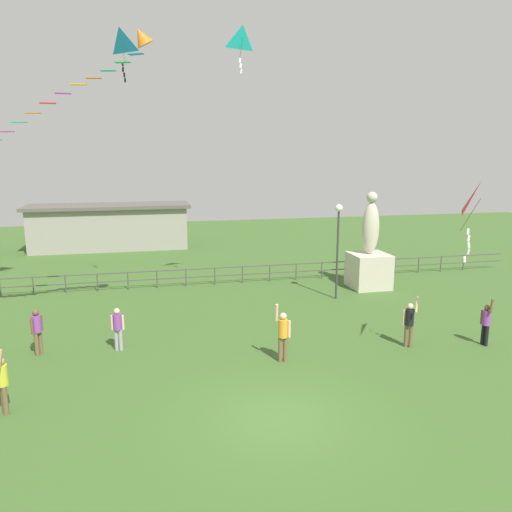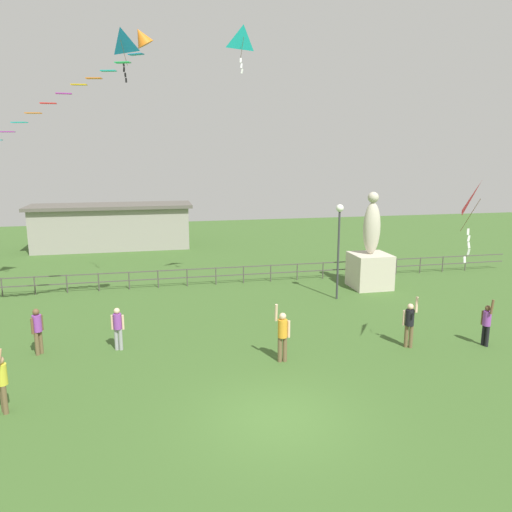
{
  "view_description": "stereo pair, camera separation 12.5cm",
  "coord_description": "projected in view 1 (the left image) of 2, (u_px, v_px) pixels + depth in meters",
  "views": [
    {
      "loc": [
        -3.2,
        -11.4,
        6.89
      ],
      "look_at": [
        0.71,
        5.94,
        3.2
      ],
      "focal_mm": 34.23,
      "sensor_mm": 36.0,
      "label": 1
    },
    {
      "loc": [
        -3.08,
        -11.42,
        6.89
      ],
      "look_at": [
        0.71,
        5.94,
        3.2
      ],
      "focal_mm": 34.23,
      "sensor_mm": 36.0,
      "label": 2
    }
  ],
  "objects": [
    {
      "name": "statue_monument",
      "position": [
        369.0,
        260.0,
        25.6
      ],
      "size": [
        1.93,
        1.93,
        5.04
      ],
      "color": "beige",
      "rests_on": "ground_plane"
    },
    {
      "name": "person_2",
      "position": [
        283.0,
        333.0,
        16.38
      ],
      "size": [
        0.52,
        0.32,
        2.03
      ],
      "color": "brown",
      "rests_on": "ground_plane"
    },
    {
      "name": "streamer_kite",
      "position": [
        122.0,
        51.0,
        16.94
      ],
      "size": [
        7.23,
        2.24,
        4.46
      ],
      "color": "orange"
    },
    {
      "name": "pavilion_building",
      "position": [
        110.0,
        226.0,
        36.2
      ],
      "size": [
        11.7,
        3.83,
        3.3
      ],
      "color": "gray",
      "rests_on": "ground_plane"
    },
    {
      "name": "kite_2",
      "position": [
        120.0,
        41.0,
        21.11
      ],
      "size": [
        1.06,
        1.04,
        2.26
      ],
      "color": "#198CD1"
    },
    {
      "name": "waterfront_railing",
      "position": [
        203.0,
        274.0,
        26.14
      ],
      "size": [
        36.01,
        0.06,
        0.95
      ],
      "color": "#4C4742",
      "rests_on": "ground_plane"
    },
    {
      "name": "person_6",
      "position": [
        37.0,
        329.0,
        16.94
      ],
      "size": [
        0.33,
        0.43,
        1.67
      ],
      "color": "brown",
      "rests_on": "ground_plane"
    },
    {
      "name": "person_0",
      "position": [
        2.0,
        381.0,
        13.05
      ],
      "size": [
        0.31,
        0.51,
        1.92
      ],
      "color": "brown",
      "rests_on": "ground_plane"
    },
    {
      "name": "kite_0",
      "position": [
        243.0,
        38.0,
        21.0
      ],
      "size": [
        1.08,
        0.68,
        1.97
      ],
      "color": "#19B2B2"
    },
    {
      "name": "person_5",
      "position": [
        118.0,
        326.0,
        17.36
      ],
      "size": [
        0.47,
        0.29,
        1.57
      ],
      "color": "#99999E",
      "rests_on": "ground_plane"
    },
    {
      "name": "kite_3",
      "position": [
        480.0,
        201.0,
        14.93
      ],
      "size": [
        1.09,
        1.26,
        2.53
      ],
      "color": "red"
    },
    {
      "name": "ground_plane",
      "position": [
        279.0,
        419.0,
        12.98
      ],
      "size": [
        80.0,
        80.0,
        0.0
      ],
      "primitive_type": "plane",
      "color": "#3D6028"
    },
    {
      "name": "lamppost",
      "position": [
        338.0,
        231.0,
        23.14
      ],
      "size": [
        0.36,
        0.36,
        4.62
      ],
      "color": "#38383D",
      "rests_on": "ground_plane"
    },
    {
      "name": "person_3",
      "position": [
        409.0,
        321.0,
        17.65
      ],
      "size": [
        0.45,
        0.41,
        1.95
      ],
      "color": "brown",
      "rests_on": "ground_plane"
    },
    {
      "name": "person_1",
      "position": [
        486.0,
        322.0,
        17.82
      ],
      "size": [
        0.29,
        0.48,
        1.82
      ],
      "color": "black",
      "rests_on": "ground_plane"
    }
  ]
}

